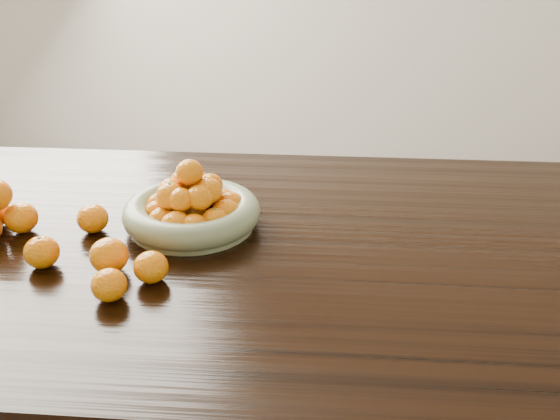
{
  "coord_description": "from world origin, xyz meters",
  "views": [
    {
      "loc": [
        0.12,
        -1.1,
        1.34
      ],
      "look_at": [
        0.03,
        -0.02,
        0.83
      ],
      "focal_mm": 40.0,
      "sensor_mm": 36.0,
      "label": 1
    }
  ],
  "objects": [
    {
      "name": "dining_table",
      "position": [
        0.0,
        0.0,
        0.66
      ],
      "size": [
        2.0,
        1.0,
        0.75
      ],
      "color": "black",
      "rests_on": "ground"
    },
    {
      "name": "loose_orange_0",
      "position": [
        -0.4,
        -0.13,
        0.78
      ],
      "size": [
        0.06,
        0.06,
        0.06
      ],
      "primitive_type": "ellipsoid",
      "color": "orange",
      "rests_on": "dining_table"
    },
    {
      "name": "loose_orange_4",
      "position": [
        -0.24,
        -0.23,
        0.78
      ],
      "size": [
        0.06,
        0.06,
        0.06
      ],
      "primitive_type": "ellipsoid",
      "color": "orange",
      "rests_on": "dining_table"
    },
    {
      "name": "loose_orange_2",
      "position": [
        -0.19,
        -0.17,
        0.78
      ],
      "size": [
        0.06,
        0.06,
        0.06
      ],
      "primitive_type": "ellipsoid",
      "color": "orange",
      "rests_on": "dining_table"
    },
    {
      "name": "loose_orange_3",
      "position": [
        -0.36,
        0.01,
        0.78
      ],
      "size": [
        0.06,
        0.06,
        0.06
      ],
      "primitive_type": "ellipsoid",
      "color": "orange",
      "rests_on": "dining_table"
    },
    {
      "name": "loose_orange_1",
      "position": [
        -0.27,
        -0.14,
        0.78
      ],
      "size": [
        0.07,
        0.07,
        0.07
      ],
      "primitive_type": "ellipsoid",
      "color": "orange",
      "rests_on": "dining_table"
    },
    {
      "name": "fruit_bowl",
      "position": [
        -0.16,
        0.05,
        0.79
      ],
      "size": [
        0.29,
        0.29,
        0.15
      ],
      "rotation": [
        0.0,
        0.0,
        0.08
      ],
      "color": "gray",
      "rests_on": "dining_table"
    }
  ]
}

